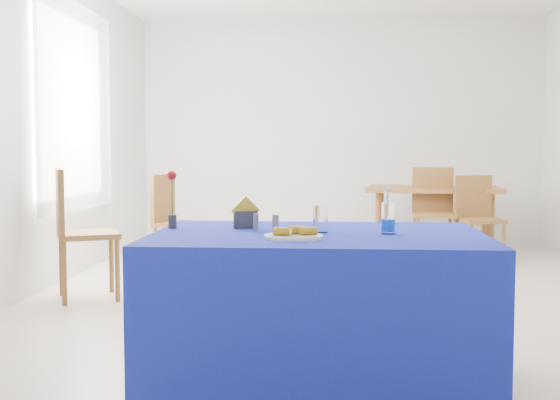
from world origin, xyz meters
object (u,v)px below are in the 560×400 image
object	(u,v)px
blue_table	(318,310)
chair_win_b	(173,216)
plate	(293,237)
chair_bg_right	(477,212)
chair_bg_left	(433,206)
water_bottle	(388,219)
oak_table	(433,194)
chair_win_a	(76,224)

from	to	relation	value
blue_table	chair_win_b	size ratio (longest dim) A/B	1.71
plate	chair_bg_right	world-z (taller)	chair_bg_right
chair_bg_left	chair_win_b	size ratio (longest dim) A/B	1.05
water_bottle	chair_bg_right	xyz separation A→B (m)	(1.23, 3.97, -0.31)
plate	oak_table	xyz separation A→B (m)	(1.32, 4.82, -0.09)
plate	chair_win_b	bearing A→B (deg)	111.50
chair_bg_left	chair_bg_right	xyz separation A→B (m)	(0.41, -0.24, -0.04)
chair_bg_right	chair_win_b	xyz separation A→B (m)	(-3.01, -0.79, 0.02)
water_bottle	plate	bearing A→B (deg)	-154.45
blue_table	oak_table	bearing A→B (deg)	75.26
plate	oak_table	size ratio (longest dim) A/B	0.17
chair_bg_left	chair_bg_right	size ratio (longest dim) A/B	1.09
chair_win_b	chair_bg_right	bearing A→B (deg)	-60.42
chair_win_b	chair_win_a	bearing A→B (deg)	174.74
blue_table	water_bottle	xyz separation A→B (m)	(0.34, -0.00, 0.45)
plate	water_bottle	xyz separation A→B (m)	(0.44, 0.21, 0.06)
plate	chair_win_b	world-z (taller)	chair_win_b
blue_table	chair_bg_right	xyz separation A→B (m)	(1.57, 3.97, 0.14)
chair_win_a	chair_bg_left	bearing A→B (deg)	-77.32
chair_bg_right	chair_win_a	bearing A→B (deg)	-162.63
water_bottle	chair_win_b	world-z (taller)	water_bottle
chair_win_b	blue_table	bearing A→B (deg)	-140.73
chair_bg_left	chair_win_b	xyz separation A→B (m)	(-2.60, -1.03, -0.03)
chair_bg_left	chair_win_b	distance (m)	2.80
plate	water_bottle	bearing A→B (deg)	25.55
water_bottle	oak_table	bearing A→B (deg)	79.24
blue_table	water_bottle	world-z (taller)	water_bottle
water_bottle	chair_win_b	bearing A→B (deg)	119.23
plate	chair_win_b	xyz separation A→B (m)	(-1.34, 3.39, -0.23)
plate	chair_bg_right	xyz separation A→B (m)	(1.68, 4.18, -0.25)
blue_table	water_bottle	size ratio (longest dim) A/B	7.44
blue_table	chair_bg_right	bearing A→B (deg)	68.44
oak_table	chair_bg_right	size ratio (longest dim) A/B	1.74
water_bottle	chair_bg_left	size ratio (longest dim) A/B	0.22
chair_bg_left	chair_win_b	world-z (taller)	chair_bg_left
plate	chair_win_a	size ratio (longest dim) A/B	0.26
plate	water_bottle	distance (m)	0.50
chair_bg_right	chair_win_a	world-z (taller)	chair_win_a
plate	chair_bg_right	bearing A→B (deg)	68.17
chair_win_a	chair_win_b	world-z (taller)	chair_win_a
oak_table	chair_win_a	bearing A→B (deg)	-139.02
plate	water_bottle	world-z (taller)	water_bottle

